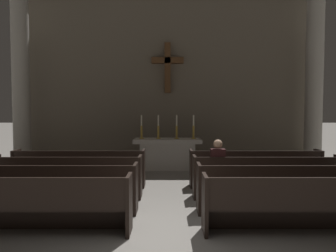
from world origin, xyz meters
TOP-DOWN VIEW (x-y plane):
  - ground_plane at (0.00, 0.00)m, footprint 80.00×80.00m
  - pew_left_row_1 at (-2.24, -0.04)m, footprint 3.32×0.50m
  - pew_left_row_2 at (-2.24, 1.01)m, footprint 3.32×0.50m
  - pew_left_row_3 at (-2.24, 2.07)m, footprint 3.32×0.50m
  - pew_left_row_4 at (-2.24, 3.12)m, footprint 3.32×0.50m
  - pew_right_row_1 at (2.24, -0.04)m, footprint 3.32×0.50m
  - pew_right_row_2 at (2.24, 1.01)m, footprint 3.32×0.50m
  - pew_right_row_3 at (2.24, 2.07)m, footprint 3.32×0.50m
  - pew_right_row_4 at (2.24, 3.12)m, footprint 3.32×0.50m
  - column_left_third at (-5.02, 6.14)m, footprint 0.88×0.88m
  - column_right_third at (5.02, 6.14)m, footprint 0.88×0.88m
  - altar at (0.00, 5.53)m, footprint 2.20×0.90m
  - candlestick_outer_left at (-0.85, 5.53)m, footprint 0.16×0.16m
  - candlestick_inner_left at (-0.30, 5.53)m, footprint 0.16×0.16m
  - candlestick_inner_right at (0.30, 5.53)m, footprint 0.16×0.16m
  - candlestick_outer_right at (0.85, 5.53)m, footprint 0.16×0.16m
  - apse_with_cross at (0.00, 7.37)m, footprint 10.99×0.47m
  - lone_worshipper at (1.12, 2.11)m, footprint 0.32×0.43m

SIDE VIEW (x-z plane):
  - ground_plane at x=0.00m, z-range 0.00..0.00m
  - pew_left_row_1 at x=-2.24m, z-range 0.00..0.95m
  - pew_left_row_2 at x=-2.24m, z-range 0.00..0.95m
  - pew_left_row_3 at x=-2.24m, z-range 0.00..0.95m
  - pew_left_row_4 at x=-2.24m, z-range 0.00..0.95m
  - pew_right_row_1 at x=2.24m, z-range 0.00..0.95m
  - pew_right_row_2 at x=2.24m, z-range 0.00..0.95m
  - pew_right_row_3 at x=2.24m, z-range 0.00..0.95m
  - pew_right_row_4 at x=2.24m, z-range 0.00..0.95m
  - altar at x=0.00m, z-range 0.03..1.04m
  - lone_worshipper at x=1.12m, z-range 0.03..1.35m
  - candlestick_outer_left at x=-0.85m, z-range 0.88..1.65m
  - candlestick_inner_left at x=-0.30m, z-range 0.88..1.65m
  - candlestick_inner_right at x=0.30m, z-range 0.88..1.65m
  - candlestick_outer_right at x=0.85m, z-range 0.88..1.65m
  - column_left_third at x=-5.02m, z-range -0.08..5.94m
  - column_right_third at x=5.02m, z-range -0.08..5.94m
  - apse_with_cross at x=0.00m, z-range 0.00..6.37m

